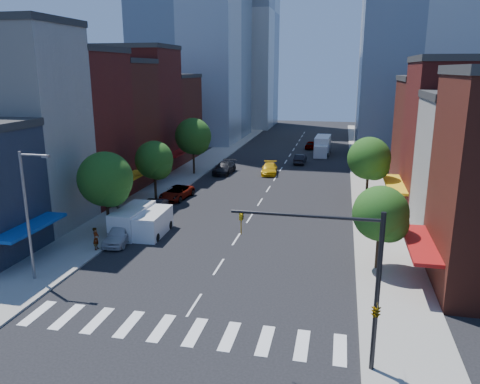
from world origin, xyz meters
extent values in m
plane|color=black|center=(0.00, 0.00, 0.00)|extent=(220.00, 220.00, 0.00)
cube|color=gray|center=(-12.50, 40.00, 0.07)|extent=(5.00, 120.00, 0.15)
cube|color=gray|center=(12.50, 40.00, 0.07)|extent=(5.00, 120.00, 0.15)
cube|color=silver|center=(0.00, -3.00, 0.01)|extent=(19.00, 3.00, 0.01)
cube|color=silver|center=(-21.00, 12.00, 9.00)|extent=(12.00, 8.00, 18.00)
cube|color=maroon|center=(-21.00, 20.50, 8.00)|extent=(12.00, 9.00, 16.00)
cube|color=#592116|center=(-21.00, 29.00, 7.50)|extent=(12.00, 8.00, 15.00)
cube|color=maroon|center=(-21.00, 37.50, 8.50)|extent=(12.00, 9.00, 17.00)
cube|color=#592116|center=(-21.00, 47.00, 6.50)|extent=(12.00, 10.00, 13.00)
cube|color=maroon|center=(21.00, 24.00, 7.50)|extent=(12.00, 10.00, 15.00)
cube|color=#592116|center=(21.00, 34.00, 6.50)|extent=(12.00, 10.00, 13.00)
cube|color=#9EA5AD|center=(-18.00, 95.00, 28.00)|extent=(18.00, 18.00, 56.00)
cylinder|color=black|center=(10.50, -4.50, 4.15)|extent=(0.24, 0.24, 8.00)
cylinder|color=black|center=(7.00, -4.50, 7.75)|extent=(7.00, 0.16, 0.16)
imported|color=gold|center=(4.00, -4.50, 7.15)|extent=(0.22, 0.18, 1.10)
imported|color=gold|center=(10.50, -4.50, 3.35)|extent=(0.48, 2.24, 0.90)
cylinder|color=slate|center=(-12.00, 1.00, 4.65)|extent=(0.20, 0.20, 9.00)
cylinder|color=slate|center=(-11.00, 1.00, 8.95)|extent=(2.00, 0.14, 0.14)
cube|color=slate|center=(-10.10, 1.00, 8.90)|extent=(0.50, 0.25, 0.18)
cylinder|color=black|center=(-11.50, 11.00, 2.11)|extent=(0.28, 0.28, 3.92)
sphere|color=#1A4112|center=(-11.50, 11.00, 5.05)|extent=(4.80, 4.80, 4.80)
sphere|color=#1A4112|center=(-10.90, 10.70, 4.35)|extent=(3.36, 3.36, 3.36)
cylinder|color=black|center=(-11.50, 22.00, 1.97)|extent=(0.28, 0.28, 3.64)
sphere|color=#1A4112|center=(-11.50, 22.00, 4.70)|extent=(4.20, 4.20, 4.20)
sphere|color=#1A4112|center=(-10.90, 21.70, 4.05)|extent=(2.94, 2.94, 2.94)
cylinder|color=black|center=(-11.50, 36.00, 2.25)|extent=(0.28, 0.28, 4.20)
sphere|color=#1A4112|center=(-11.50, 36.00, 5.40)|extent=(5.00, 5.00, 5.00)
sphere|color=#1A4112|center=(-10.90, 35.70, 4.65)|extent=(3.50, 3.50, 3.50)
cylinder|color=black|center=(11.50, 8.00, 1.83)|extent=(0.28, 0.28, 3.36)
sphere|color=#1A4112|center=(11.50, 8.00, 4.35)|extent=(4.00, 4.00, 4.00)
sphere|color=#1A4112|center=(12.10, 7.70, 3.75)|extent=(2.80, 2.80, 2.80)
cylinder|color=black|center=(11.50, 26.00, 2.11)|extent=(0.28, 0.28, 3.92)
sphere|color=#1A4112|center=(11.50, 26.00, 5.05)|extent=(4.60, 4.60, 4.60)
sphere|color=#1A4112|center=(12.10, 25.70, 4.35)|extent=(3.22, 3.22, 3.22)
imported|color=#B9B9BE|center=(-9.50, 9.06, 0.78)|extent=(2.30, 4.73, 1.55)
imported|color=black|center=(-9.50, 16.57, 0.81)|extent=(2.10, 5.03, 1.62)
imported|color=#999999|center=(-9.50, 23.29, 0.73)|extent=(3.04, 5.52, 1.46)
imported|color=black|center=(-7.50, 37.58, 0.81)|extent=(2.61, 5.71, 1.62)
cube|color=silver|center=(-9.50, 11.76, 1.16)|extent=(2.28, 5.55, 2.32)
cube|color=black|center=(-9.53, 9.66, 1.49)|extent=(2.06, 1.13, 0.99)
cylinder|color=black|center=(-10.52, 9.89, 0.39)|extent=(0.29, 0.84, 0.84)
cylinder|color=black|center=(-8.53, 9.86, 0.39)|extent=(0.29, 0.84, 0.84)
cylinder|color=black|center=(-10.47, 13.65, 0.39)|extent=(0.29, 0.84, 0.84)
cylinder|color=black|center=(-8.48, 13.62, 0.39)|extent=(0.29, 0.84, 0.84)
cube|color=white|center=(-7.50, 11.68, 1.05)|extent=(2.17, 5.08, 2.11)
cube|color=black|center=(-7.44, 9.78, 1.35)|extent=(1.89, 1.06, 0.90)
cylinder|color=black|center=(-8.35, 9.95, 0.35)|extent=(0.28, 0.77, 0.76)
cylinder|color=black|center=(-6.54, 10.01, 0.35)|extent=(0.28, 0.77, 0.76)
cylinder|color=black|center=(-8.46, 13.36, 0.35)|extent=(0.28, 0.77, 0.76)
cylinder|color=black|center=(-6.65, 13.42, 0.35)|extent=(0.28, 0.77, 0.76)
imported|color=#DDA90B|center=(-1.19, 38.49, 0.75)|extent=(2.60, 5.36, 1.50)
imported|color=black|center=(2.37, 46.95, 0.73)|extent=(1.73, 4.50, 1.46)
imported|color=#999999|center=(3.07, 61.53, 0.74)|extent=(2.20, 4.51, 1.48)
cube|color=silver|center=(5.39, 55.83, 1.59)|extent=(2.62, 6.55, 3.19)
cube|color=silver|center=(5.26, 52.05, 1.10)|extent=(2.25, 1.87, 1.99)
cylinder|color=black|center=(4.19, 52.88, 0.45)|extent=(0.33, 0.91, 0.90)
cylinder|color=black|center=(6.38, 52.80, 0.45)|extent=(0.33, 0.91, 0.90)
cylinder|color=black|center=(4.35, 57.36, 0.45)|extent=(0.33, 0.91, 0.90)
cylinder|color=black|center=(6.54, 57.28, 0.45)|extent=(0.33, 0.91, 0.90)
imported|color=#999999|center=(-10.50, 6.95, 1.08)|extent=(0.55, 0.74, 1.85)
imported|color=#999999|center=(-12.43, 14.62, 0.95)|extent=(0.83, 0.93, 1.60)
camera|label=1|loc=(8.45, -25.34, 14.34)|focal=35.00mm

